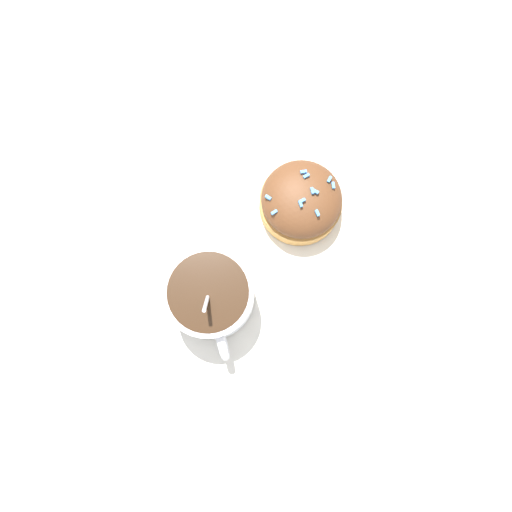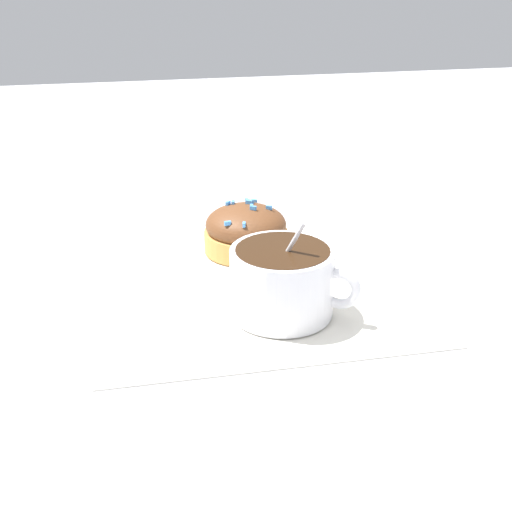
% 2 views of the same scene
% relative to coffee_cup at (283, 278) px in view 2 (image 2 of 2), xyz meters
% --- Properties ---
extents(ground_plane, '(3.00, 3.00, 0.00)m').
position_rel_coffee_cup_xyz_m(ground_plane, '(0.07, 0.01, -0.04)').
color(ground_plane, '#B2B2B7').
extents(paper_napkin, '(0.34, 0.33, 0.00)m').
position_rel_coffee_cup_xyz_m(paper_napkin, '(0.07, 0.01, -0.04)').
color(paper_napkin, white).
rests_on(paper_napkin, ground_plane).
extents(coffee_cup, '(0.10, 0.11, 0.09)m').
position_rel_coffee_cup_xyz_m(coffee_cup, '(0.00, 0.00, 0.00)').
color(coffee_cup, white).
rests_on(coffee_cup, paper_napkin).
extents(frosted_pastry, '(0.10, 0.10, 0.06)m').
position_rel_coffee_cup_xyz_m(frosted_pastry, '(0.15, -0.00, -0.01)').
color(frosted_pastry, '#D19347').
rests_on(frosted_pastry, paper_napkin).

